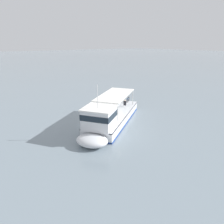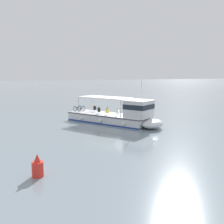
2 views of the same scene
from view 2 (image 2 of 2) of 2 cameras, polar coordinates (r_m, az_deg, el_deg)
ground_plane at (r=31.71m, az=3.18°, el=-2.82°), size 400.00×400.00×0.00m
ferry_main at (r=32.08m, az=1.47°, el=-0.84°), size 9.62×12.29×5.32m
channel_buoy at (r=16.79m, az=-15.79°, el=-11.46°), size 0.70×0.70×1.40m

